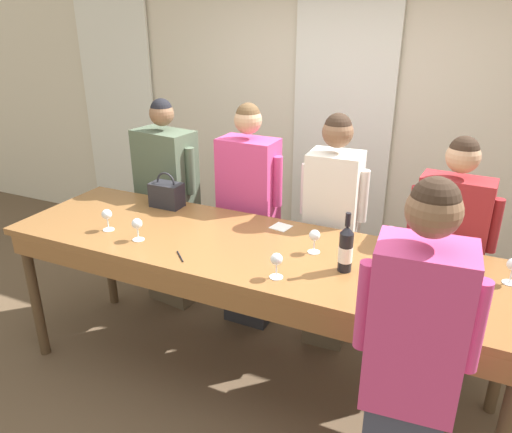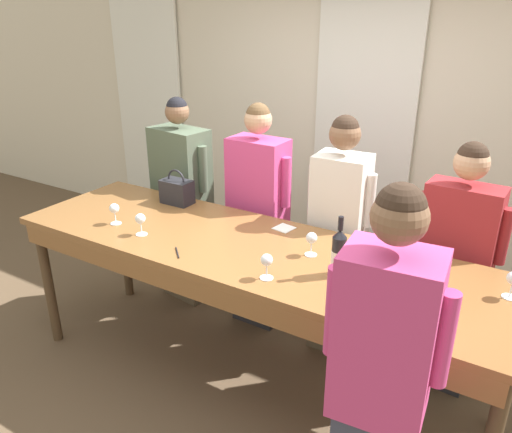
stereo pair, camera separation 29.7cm
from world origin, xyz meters
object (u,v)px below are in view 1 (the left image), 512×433
wine_glass_front_right (277,260)px  guest_pink_top (249,218)px  wine_glass_center_mid (315,237)px  guest_cream_sweater (331,233)px  wine_bottle (346,249)px  host_pouring (408,385)px  guest_olive_jacket (168,206)px  guest_striped_shirt (446,259)px  tasting_bar (247,261)px  wine_glass_center_right (137,225)px  wine_glass_front_mid (107,215)px  handbag (167,194)px  wine_glass_front_left (391,232)px

wine_glass_front_right → guest_pink_top: bearing=123.4°
wine_glass_center_mid → guest_cream_sweater: 0.61m
wine_bottle → host_pouring: (0.45, -0.67, -0.21)m
guest_olive_jacket → guest_striped_shirt: size_ratio=1.04×
guest_pink_top → host_pouring: size_ratio=0.96×
guest_striped_shirt → tasting_bar: bearing=-148.0°
wine_glass_center_right → tasting_bar: bearing=16.4°
wine_glass_center_right → host_pouring: 1.78m
wine_glass_front_mid → guest_striped_shirt: bearing=22.5°
wine_glass_front_mid → guest_cream_sweater: (1.22, 0.82, -0.23)m
wine_glass_front_right → host_pouring: size_ratio=0.08×
wine_glass_center_mid → guest_striped_shirt: size_ratio=0.09×
wine_glass_center_right → guest_pink_top: (0.33, 0.86, -0.23)m
tasting_bar → host_pouring: host_pouring is taller
guest_cream_sweater → host_pouring: size_ratio=0.95×
wine_glass_center_mid → handbag: bearing=168.2°
wine_glass_center_right → guest_cream_sweater: bearing=41.8°
wine_glass_center_mid → guest_striped_shirt: 0.93m
wine_bottle → tasting_bar: bearing=177.0°
wine_glass_center_right → guest_pink_top: guest_pink_top is taller
guest_pink_top → guest_striped_shirt: size_ratio=1.05×
wine_glass_front_mid → guest_striped_shirt: (1.97, 0.82, -0.26)m
guest_pink_top → host_pouring: 1.93m
wine_glass_center_mid → host_pouring: (0.67, -0.80, -0.18)m
wine_glass_front_mid → guest_olive_jacket: bearing=98.2°
handbag → wine_glass_center_mid: 1.20m
wine_glass_center_mid → guest_olive_jacket: size_ratio=0.08×
wine_glass_center_right → guest_cream_sweater: 1.31m
handbag → host_pouring: size_ratio=0.14×
tasting_bar → handbag: handbag is taller
tasting_bar → guest_striped_shirt: 1.26m
wine_glass_center_right → guest_olive_jacket: size_ratio=0.08×
wine_glass_front_right → guest_pink_top: guest_pink_top is taller
wine_glass_front_left → guest_cream_sweater: size_ratio=0.08×
wine_glass_center_mid → wine_glass_front_mid: bearing=-168.8°
handbag → guest_olive_jacket: 0.46m
wine_glass_front_right → guest_cream_sweater: 0.95m
wine_glass_center_mid → guest_olive_jacket: 1.53m
wine_glass_front_left → guest_olive_jacket: (-1.78, 0.32, -0.25)m
guest_olive_jacket → guest_pink_top: bearing=0.0°
wine_glass_center_mid → guest_cream_sweater: guest_cream_sweater is taller
wine_glass_front_mid → wine_glass_front_right: same height
wine_bottle → wine_glass_front_mid: bearing=-175.5°
wine_glass_front_left → guest_striped_shirt: 0.52m
wine_glass_front_left → wine_glass_center_mid: size_ratio=1.00×
wine_glass_center_right → host_pouring: (1.69, -0.51, -0.18)m
guest_olive_jacket → guest_striped_shirt: (2.09, 0.00, -0.01)m
wine_glass_front_right → wine_glass_center_mid: 0.37m
wine_glass_front_right → guest_cream_sweater: (0.02, 0.92, -0.23)m
guest_striped_shirt → host_pouring: 1.37m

